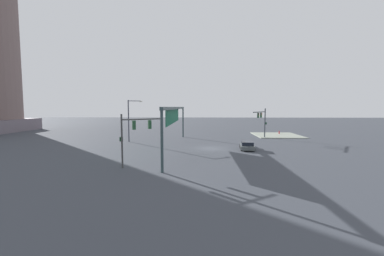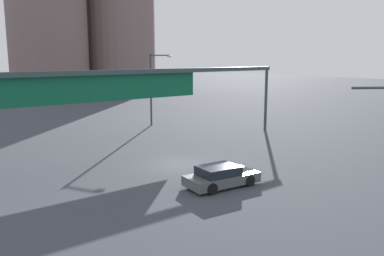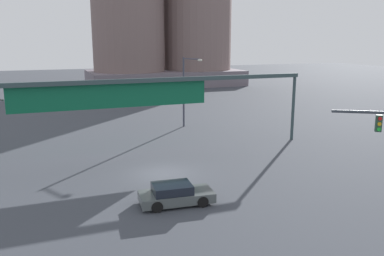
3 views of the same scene
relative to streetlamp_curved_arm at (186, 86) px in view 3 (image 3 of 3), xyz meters
The scene contains 4 objects.
ground_plane 16.30m from the streetlamp_curved_arm, 116.38° to the right, with size 225.42×225.42×0.00m, color #3B3F47.
streetlamp_curved_arm is the anchor object (origin of this frame).
overhead_sign_gantry 11.89m from the streetlamp_curved_arm, 131.41° to the right, with size 29.18×0.43×6.28m.
sedan_car_approaching 21.37m from the streetlamp_curved_arm, 111.94° to the right, with size 4.37×2.27×1.21m.
Camera 3 is at (-7.70, -25.78, 9.18)m, focal length 37.19 mm.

